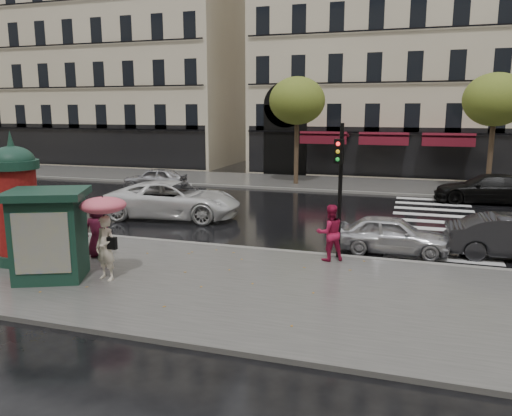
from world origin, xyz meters
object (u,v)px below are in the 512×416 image
(car_far_silver, at_px, (155,179))
(newsstand, at_px, (49,234))
(morris_column, at_px, (16,200))
(car_silver, at_px, (392,234))
(car_white, at_px, (174,200))
(car_black, at_px, (487,189))
(woman_umbrella, at_px, (104,224))
(traffic_light, at_px, (340,178))
(man_burgundy, at_px, (97,230))
(woman_red, at_px, (330,233))

(car_far_silver, bearing_deg, newsstand, 14.68)
(morris_column, distance_m, car_silver, 11.74)
(car_white, bearing_deg, car_silver, -113.42)
(morris_column, relative_size, car_black, 0.78)
(woman_umbrella, xyz_separation_m, traffic_light, (5.66, 3.90, 0.97))
(woman_umbrella, bearing_deg, car_black, 54.84)
(car_far_silver, bearing_deg, car_black, 89.02)
(newsstand, bearing_deg, morris_column, 153.11)
(man_burgundy, distance_m, car_silver, 9.45)
(car_white, xyz_separation_m, car_black, (13.50, 8.00, -0.08))
(car_black, relative_size, car_far_silver, 1.33)
(newsstand, xyz_separation_m, car_far_silver, (-5.35, 15.48, -0.73))
(morris_column, xyz_separation_m, traffic_light, (9.07, 3.29, 0.62))
(woman_umbrella, xyz_separation_m, morris_column, (-3.42, 0.60, 0.35))
(car_black, height_order, car_far_silver, car_black)
(newsstand, relative_size, car_silver, 0.69)
(traffic_light, relative_size, newsstand, 1.63)
(woman_umbrella, xyz_separation_m, car_silver, (7.22, 5.38, -1.03))
(woman_red, height_order, car_white, woman_red)
(traffic_light, xyz_separation_m, newsstand, (-7.13, -4.28, -1.26))
(newsstand, height_order, car_black, newsstand)
(car_white, bearing_deg, traffic_light, -125.57)
(woman_umbrella, relative_size, morris_column, 0.59)
(morris_column, distance_m, newsstand, 2.27)
(woman_red, xyz_separation_m, car_far_silver, (-12.28, 11.52, -0.34))
(woman_umbrella, xyz_separation_m, car_far_silver, (-6.82, 15.10, -1.01))
(car_far_silver, bearing_deg, man_burgundy, 17.37)
(woman_umbrella, xyz_separation_m, car_white, (-2.11, 8.17, -0.85))
(woman_red, height_order, car_far_silver, woman_red)
(man_burgundy, xyz_separation_m, newsstand, (0.04, -2.17, 0.40))
(morris_column, xyz_separation_m, car_silver, (10.64, 4.77, -1.38))
(morris_column, bearing_deg, car_silver, 24.16)
(woman_red, height_order, car_silver, woman_red)
(man_burgundy, xyz_separation_m, car_black, (12.90, 14.39, -0.24))
(woman_red, bearing_deg, man_burgundy, -15.55)
(car_black, bearing_deg, man_burgundy, -44.87)
(woman_umbrella, bearing_deg, woman_red, 33.21)
(car_silver, bearing_deg, traffic_light, 133.23)
(traffic_light, relative_size, car_black, 0.82)
(woman_umbrella, relative_size, car_silver, 0.64)
(morris_column, distance_m, car_white, 7.78)
(woman_red, bearing_deg, car_black, -145.18)
(morris_column, distance_m, traffic_light, 9.67)
(car_black, xyz_separation_m, car_far_silver, (-18.21, -1.08, -0.09))
(woman_red, distance_m, traffic_light, 1.69)
(morris_column, bearing_deg, woman_umbrella, -10.01)
(man_burgundy, height_order, car_white, man_burgundy)
(morris_column, relative_size, traffic_light, 0.95)
(man_burgundy, height_order, car_black, man_burgundy)
(car_far_silver, bearing_deg, traffic_light, 43.71)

